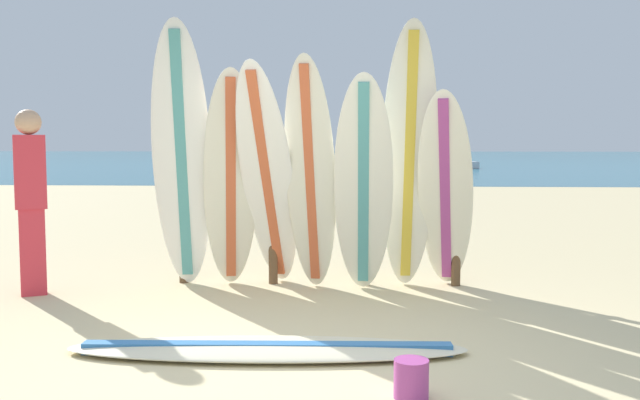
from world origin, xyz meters
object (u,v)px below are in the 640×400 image
surfboard_leaning_center_left (267,179)px  sand_bucket (411,379)px  surfboard_lying_on_sand (267,349)px  surfboard_leaning_right (409,159)px  beachgoer_standing (31,194)px  surfboard_leaning_center_right (363,185)px  small_boat_offshore (457,164)px  surfboard_leaning_center (310,176)px  surfboard_leaning_far_right (445,192)px  surfboard_rack (318,218)px  surfboard_leaning_left (231,180)px  surfboard_leaning_far_left (182,157)px

surfboard_leaning_center_left → sand_bucket: size_ratio=9.91×
surfboard_leaning_center_left → surfboard_lying_on_sand: size_ratio=0.79×
surfboard_leaning_right → beachgoer_standing: bearing=-174.2°
surfboard_leaning_center_left → sand_bucket: 3.10m
surfboard_leaning_center_right → small_boat_offshore: bearing=80.5°
surfboard_leaning_center → surfboard_leaning_far_right: 1.27m
surfboard_rack → surfboard_leaning_right: (0.87, -0.27, 0.60)m
small_boat_offshore → sand_bucket: size_ratio=10.83×
surfboard_leaning_far_right → surfboard_leaning_left: bearing=179.9°
surfboard_leaning_far_left → surfboard_leaning_left: 0.51m
surfboard_leaning_center → surfboard_leaning_right: (0.92, 0.13, 0.16)m
surfboard_leaning_right → small_boat_offshore: bearing=81.2°
sand_bucket → small_boat_offshore: bearing=81.6°
surfboard_leaning_far_right → sand_bucket: surfboard_leaning_far_right is taller
surfboard_lying_on_sand → surfboard_leaning_far_right: bearing=55.0°
surfboard_leaning_right → surfboard_lying_on_sand: (-1.08, -2.03, -1.22)m
surfboard_leaning_far_right → beachgoer_standing: 3.83m
surfboard_rack → surfboard_lying_on_sand: 2.40m
surfboard_leaning_far_left → surfboard_lying_on_sand: 2.57m
surfboard_lying_on_sand → small_boat_offshore: small_boat_offshore is taller
beachgoer_standing → surfboard_leaning_center_right: bearing=3.4°
surfboard_leaning_far_left → small_boat_offshore: surfboard_leaning_far_left is taller
surfboard_leaning_center_right → beachgoer_standing: 3.05m
surfboard_leaning_far_left → surfboard_leaning_center_right: 1.74m
surfboard_lying_on_sand → sand_bucket: bearing=-40.0°
surfboard_leaning_left → sand_bucket: surfboard_leaning_left is taller
surfboard_leaning_far_right → surfboard_leaning_center_right: bearing=-168.1°
surfboard_leaning_center_left → surfboard_leaning_right: surfboard_leaning_right is taller
surfboard_rack → surfboard_leaning_far_right: (1.21, -0.28, 0.28)m
surfboard_leaning_center_right → surfboard_lying_on_sand: bearing=-109.3°
surfboard_leaning_center_right → small_boat_offshore: 31.45m
surfboard_leaning_left → surfboard_leaning_right: (1.69, 0.01, 0.21)m
surfboard_leaning_left → small_boat_offshore: surfboard_leaning_left is taller
surfboard_leaning_far_left → surfboard_leaning_center: 1.24m
surfboard_leaning_right → sand_bucket: surfboard_leaning_right is taller
surfboard_rack → sand_bucket: bearing=-77.3°
surfboard_leaning_right → surfboard_lying_on_sand: bearing=-118.0°
surfboard_leaning_center_left → beachgoer_standing: surfboard_leaning_center_left is taller
surfboard_leaning_far_right → surfboard_leaning_right: bearing=178.3°
surfboard_leaning_far_left → sand_bucket: size_ratio=11.73×
surfboard_leaning_center_left → surfboard_leaning_center: 0.41m
surfboard_leaning_right → surfboard_leaning_far_right: size_ratio=1.33×
surfboard_leaning_center_right → surfboard_leaning_far_right: bearing=11.9°
surfboard_leaning_center_right → surfboard_leaning_center: bearing=175.1°
surfboard_leaning_left → surfboard_leaning_center: bearing=-9.2°
surfboard_leaning_far_left → beachgoer_standing: 1.40m
surfboard_leaning_center_left → surfboard_leaning_right: size_ratio=0.85×
beachgoer_standing → surfboard_leaning_left: bearing=11.1°
surfboard_leaning_center → small_boat_offshore: size_ratio=0.94×
surfboard_leaning_far_left → surfboard_rack: bearing=14.1°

